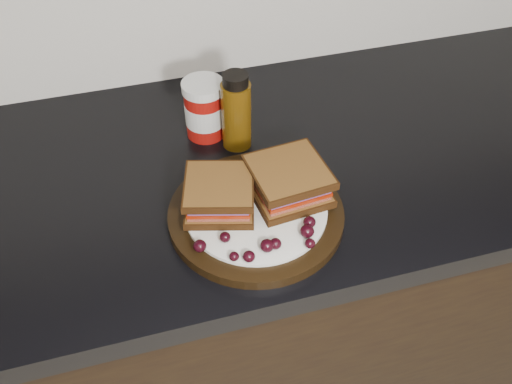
% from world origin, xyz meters
% --- Properties ---
extents(base_cabinets, '(3.96, 0.58, 0.86)m').
position_xyz_m(base_cabinets, '(0.00, 1.70, 0.43)').
color(base_cabinets, black).
rests_on(base_cabinets, ground_plane).
extents(countertop, '(3.98, 0.60, 0.04)m').
position_xyz_m(countertop, '(0.00, 1.70, 0.88)').
color(countertop, black).
rests_on(countertop, base_cabinets).
extents(plate, '(0.28, 0.28, 0.02)m').
position_xyz_m(plate, '(-0.02, 1.57, 0.91)').
color(plate, black).
rests_on(plate, countertop).
extents(sandwich_left, '(0.13, 0.13, 0.05)m').
position_xyz_m(sandwich_left, '(-0.07, 1.59, 0.95)').
color(sandwich_left, brown).
rests_on(sandwich_left, plate).
extents(sandwich_right, '(0.13, 0.13, 0.05)m').
position_xyz_m(sandwich_right, '(0.04, 1.59, 0.95)').
color(sandwich_right, brown).
rests_on(sandwich_right, plate).
extents(grape_0, '(0.02, 0.02, 0.02)m').
position_xyz_m(grape_0, '(-0.12, 1.51, 0.93)').
color(grape_0, black).
rests_on(grape_0, plate).
extents(grape_1, '(0.02, 0.02, 0.02)m').
position_xyz_m(grape_1, '(-0.08, 1.51, 0.93)').
color(grape_1, black).
rests_on(grape_1, plate).
extents(grape_2, '(0.02, 0.02, 0.01)m').
position_xyz_m(grape_2, '(-0.08, 1.48, 0.93)').
color(grape_2, black).
rests_on(grape_2, plate).
extents(grape_3, '(0.02, 0.02, 0.02)m').
position_xyz_m(grape_3, '(-0.06, 1.47, 0.93)').
color(grape_3, black).
rests_on(grape_3, plate).
extents(grape_4, '(0.02, 0.02, 0.02)m').
position_xyz_m(grape_4, '(-0.03, 1.48, 0.93)').
color(grape_4, black).
rests_on(grape_4, plate).
extents(grape_5, '(0.02, 0.02, 0.02)m').
position_xyz_m(grape_5, '(-0.02, 1.48, 0.93)').
color(grape_5, black).
rests_on(grape_5, plate).
extents(grape_6, '(0.02, 0.02, 0.01)m').
position_xyz_m(grape_6, '(0.03, 1.47, 0.93)').
color(grape_6, black).
rests_on(grape_6, plate).
extents(grape_7, '(0.02, 0.02, 0.02)m').
position_xyz_m(grape_7, '(0.04, 1.49, 0.93)').
color(grape_7, black).
rests_on(grape_7, plate).
extents(grape_8, '(0.02, 0.02, 0.02)m').
position_xyz_m(grape_8, '(0.05, 1.51, 0.93)').
color(grape_8, black).
rests_on(grape_8, plate).
extents(grape_9, '(0.02, 0.02, 0.02)m').
position_xyz_m(grape_9, '(0.04, 1.54, 0.93)').
color(grape_9, black).
rests_on(grape_9, plate).
extents(grape_10, '(0.02, 0.02, 0.02)m').
position_xyz_m(grape_10, '(0.07, 1.57, 0.93)').
color(grape_10, black).
rests_on(grape_10, plate).
extents(grape_11, '(0.02, 0.02, 0.02)m').
position_xyz_m(grape_11, '(0.05, 1.59, 0.93)').
color(grape_11, black).
rests_on(grape_11, plate).
extents(grape_12, '(0.02, 0.02, 0.02)m').
position_xyz_m(grape_12, '(0.04, 1.60, 0.93)').
color(grape_12, black).
rests_on(grape_12, plate).
extents(grape_13, '(0.02, 0.02, 0.02)m').
position_xyz_m(grape_13, '(-0.08, 1.63, 0.93)').
color(grape_13, black).
rests_on(grape_13, plate).
extents(grape_14, '(0.02, 0.02, 0.01)m').
position_xyz_m(grape_14, '(-0.10, 1.61, 0.93)').
color(grape_14, black).
rests_on(grape_14, plate).
extents(grape_15, '(0.02, 0.02, 0.02)m').
position_xyz_m(grape_15, '(-0.09, 1.57, 0.93)').
color(grape_15, black).
rests_on(grape_15, plate).
extents(grape_16, '(0.02, 0.02, 0.01)m').
position_xyz_m(grape_16, '(-0.11, 1.56, 0.93)').
color(grape_16, black).
rests_on(grape_16, plate).
extents(grape_17, '(0.02, 0.02, 0.02)m').
position_xyz_m(grape_17, '(-0.08, 1.61, 0.93)').
color(grape_17, black).
rests_on(grape_17, plate).
extents(grape_18, '(0.02, 0.02, 0.02)m').
position_xyz_m(grape_18, '(-0.10, 1.59, 0.93)').
color(grape_18, black).
rests_on(grape_18, plate).
extents(grape_19, '(0.02, 0.02, 0.02)m').
position_xyz_m(grape_19, '(-0.10, 1.58, 0.93)').
color(grape_19, black).
rests_on(grape_19, plate).
extents(condiment_jar, '(0.10, 0.10, 0.11)m').
position_xyz_m(condiment_jar, '(-0.05, 1.80, 0.96)').
color(condiment_jar, '#970F0B').
rests_on(condiment_jar, countertop).
extents(oil_bottle, '(0.06, 0.06, 0.15)m').
position_xyz_m(oil_bottle, '(-0.00, 1.76, 0.97)').
color(oil_bottle, '#4D3007').
rests_on(oil_bottle, countertop).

